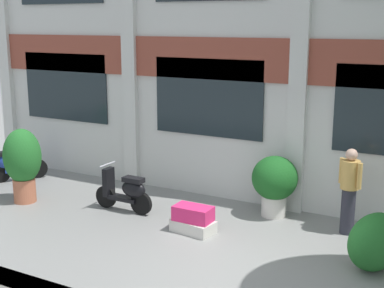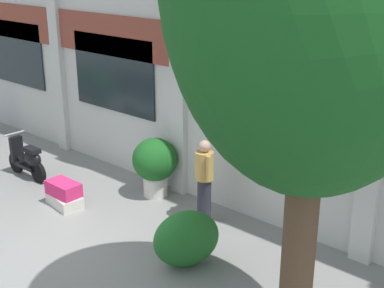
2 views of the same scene
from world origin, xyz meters
name	(u,v)px [view 1 (image 1 of 2)]	position (x,y,z in m)	size (l,w,h in m)	color
ground_plane	(233,267)	(0.00, 0.00, 0.00)	(80.00, 80.00, 0.00)	gray
apartment_facade	(305,30)	(0.00, 3.31, 3.71)	(16.65, 0.64, 7.43)	silver
potted_plant_ribbed_drum	(275,181)	(-0.26, 2.56, 0.73)	(0.93, 0.93, 1.25)	beige
potted_plant_stone_basin	(23,161)	(-5.36, 0.76, 0.93)	(0.81, 0.81, 1.64)	#B76647
potted_plant_square_trough	(193,220)	(-1.28, 1.00, 0.24)	(0.86, 0.56, 0.51)	beige
scooter_near_curb	(126,191)	(-3.04, 1.31, 0.44)	(1.38, 0.50, 0.98)	black
scooter_second_parked	(16,163)	(-6.75, 1.85, 0.44)	(0.86, 1.19, 0.98)	black
resident_by_doorway	(349,189)	(1.27, 2.34, 0.87)	(0.47, 0.34, 1.63)	#282833
topiary_hedge	(376,242)	(2.01, 1.03, 0.47)	(1.11, 0.70, 0.94)	#236B28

